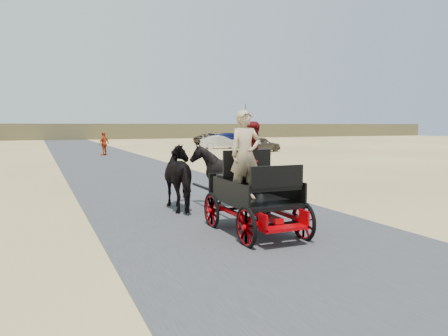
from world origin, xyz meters
name	(u,v)px	position (x,y,z in m)	size (l,w,h in m)	color
ground	(225,219)	(0.00, 0.00, 0.00)	(140.00, 140.00, 0.00)	tan
road	(225,218)	(0.00, 0.00, 0.01)	(6.00, 140.00, 0.01)	#38383A
ridge_far	(64,131)	(0.00, 62.00, 1.20)	(140.00, 6.00, 2.40)	brown
carriage	(255,216)	(0.03, -1.49, 0.36)	(1.30, 2.40, 0.72)	black
horse_left	(184,177)	(-0.52, 1.51, 0.85)	(0.91, 2.01, 1.70)	black
horse_right	(222,175)	(0.58, 1.51, 0.85)	(1.37, 1.54, 1.70)	black
driver_man	(245,155)	(-0.17, -1.44, 1.62)	(0.66, 0.43, 1.80)	tan
passenger_woman	(255,158)	(0.33, -0.89, 1.51)	(0.77, 0.60, 1.58)	#660C0F
pedestrian	(104,144)	(0.48, 23.09, 0.86)	(1.01, 0.42, 1.73)	#C23E16
car_a	(260,144)	(12.85, 22.41, 0.63)	(1.50, 3.72, 1.27)	brown
car_b	(221,142)	(11.75, 28.04, 0.61)	(1.29, 3.71, 1.22)	silver
car_c	(233,140)	(14.48, 31.30, 0.70)	(1.97, 4.85, 1.41)	navy
car_d	(214,139)	(14.38, 36.33, 0.63)	(2.09, 4.53, 1.26)	brown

